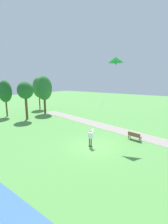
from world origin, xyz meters
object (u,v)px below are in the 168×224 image
Objects in this scene: tree_behind_path at (44,88)px; person_kite_flyer at (91,137)px; park_bench_near_walkway at (134,136)px; tree_lakeside_near at (25,91)px; tree_treeline_left at (5,92)px; tree_treeline_center at (39,87)px; flying_kite at (115,62)px.

person_kite_flyer is at bearing -115.82° from tree_behind_path.
park_bench_near_walkway is (4.44, -2.89, -0.54)m from person_kite_flyer.
tree_treeline_left is at bearing 100.99° from tree_lakeside_near.
tree_treeline_left is (-8.52, -1.44, -0.38)m from tree_treeline_center.
tree_treeline_center is (6.82, 22.19, -3.59)m from flying_kite.
tree_lakeside_near is 9.85m from tree_treeline_center.
tree_treeline_center is 1.10× the size of tree_treeline_left.
tree_lakeside_near is 5.46m from tree_behind_path.
tree_lakeside_near reaches higher than person_kite_flyer.
tree_treeline_center is at bearing 39.70° from tree_lakeside_near.
flying_kite is 18.39m from tree_behind_path.
person_kite_flyer is 0.28× the size of tree_treeline_left.
person_kite_flyer is 5.32m from park_bench_near_walkway.
flying_kite is 23.50m from tree_treeline_center.
flying_kite is 16.34m from tree_lakeside_near.
park_bench_near_walkway is 0.21× the size of tree_behind_path.
person_kite_flyer is at bearing 146.99° from park_bench_near_walkway.
tree_lakeside_near is (-0.76, 15.90, -3.70)m from flying_kite.
park_bench_near_walkway is (0.73, -2.31, -8.01)m from flying_kite.
tree_treeline_center reaches higher than person_kite_flyer.
tree_treeline_left reaches higher than person_kite_flyer.
tree_treeline_left reaches higher than park_bench_near_walkway.
flying_kite is (3.71, -0.58, 7.48)m from person_kite_flyer.
person_kite_flyer is 0.29× the size of tree_lakeside_near.
park_bench_near_walkway is 18.77m from tree_lakeside_near.
person_kite_flyer is at bearing 171.15° from flying_kite.
flying_kite is at bearing 107.52° from park_bench_near_walkway.
tree_treeline_center is (10.54, 21.62, 3.88)m from person_kite_flyer.
person_kite_flyer is 1.18× the size of park_bench_near_walkway.
tree_treeline_left is (-0.94, 4.86, -0.28)m from tree_lakeside_near.
flying_kite reaches higher than person_kite_flyer.
tree_behind_path is (3.74, 19.80, 4.47)m from park_bench_near_walkway.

